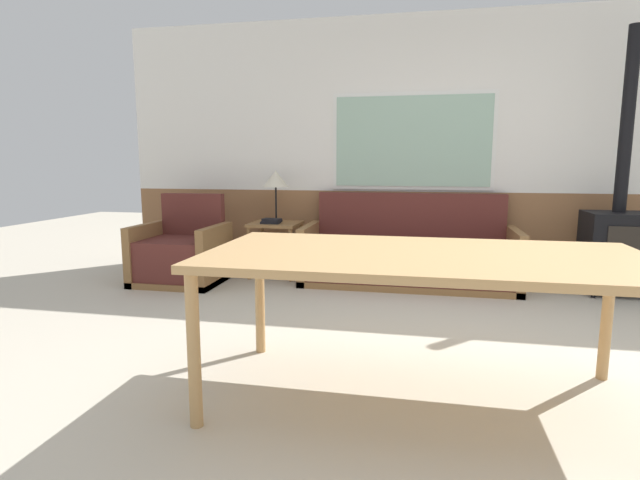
{
  "coord_description": "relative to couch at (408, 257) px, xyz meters",
  "views": [
    {
      "loc": [
        -0.31,
        -2.8,
        1.2
      ],
      "look_at": [
        -1.13,
        1.19,
        0.57
      ],
      "focal_mm": 28.0,
      "sensor_mm": 36.0,
      "label": 1
    }
  ],
  "objects": [
    {
      "name": "table_lamp",
      "position": [
        -1.41,
        0.16,
        0.75
      ],
      "size": [
        0.27,
        0.27,
        0.55
      ],
      "color": "black",
      "rests_on": "side_table"
    },
    {
      "name": "side_table",
      "position": [
        -1.39,
        0.07,
        0.2
      ],
      "size": [
        0.51,
        0.51,
        0.57
      ],
      "color": "olive",
      "rests_on": "ground_plane"
    },
    {
      "name": "book_stack",
      "position": [
        -1.41,
        -0.03,
        0.33
      ],
      "size": [
        0.21,
        0.14,
        0.05
      ],
      "color": "black",
      "rests_on": "side_table"
    },
    {
      "name": "armchair",
      "position": [
        -2.23,
        -0.41,
        0.01
      ],
      "size": [
        0.83,
        0.73,
        0.88
      ],
      "rotation": [
        0.0,
        0.0,
        0.22
      ],
      "color": "olive",
      "rests_on": "ground_plane"
    },
    {
      "name": "ground_plane",
      "position": [
        0.43,
        -2.16,
        -0.27
      ],
      "size": [
        16.0,
        16.0,
        0.0
      ],
      "primitive_type": "plane",
      "color": "beige"
    },
    {
      "name": "wood_stove",
      "position": [
        1.88,
        -0.03,
        0.28
      ],
      "size": [
        0.57,
        0.48,
        2.38
      ],
      "color": "black",
      "rests_on": "ground_plane"
    },
    {
      "name": "dining_table",
      "position": [
        0.14,
        -2.51,
        0.44
      ],
      "size": [
        2.13,
        1.05,
        0.77
      ],
      "color": "tan",
      "rests_on": "ground_plane"
    },
    {
      "name": "couch",
      "position": [
        0.0,
        0.0,
        0.0
      ],
      "size": [
        2.09,
        0.8,
        0.88
      ],
      "color": "olive",
      "rests_on": "ground_plane"
    },
    {
      "name": "wall_back",
      "position": [
        0.41,
        0.47,
        1.09
      ],
      "size": [
        7.2,
        0.09,
        2.7
      ],
      "color": "#8E603D",
      "rests_on": "ground_plane"
    }
  ]
}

